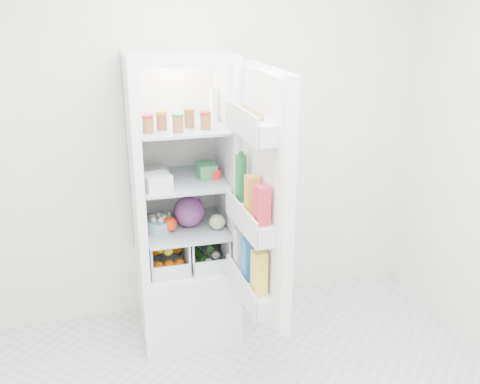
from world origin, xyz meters
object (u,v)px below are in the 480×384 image
object	(u,v)px
mushroom_bowl	(159,226)
fridge_door	(261,202)
red_cabbage	(189,212)
refrigerator	(184,234)

from	to	relation	value
mushroom_bowl	fridge_door	world-z (taller)	fridge_door
red_cabbage	mushroom_bowl	xyz separation A→B (m)	(-0.19, -0.03, -0.06)
refrigerator	fridge_door	xyz separation A→B (m)	(0.32, -0.64, 0.43)
refrigerator	red_cabbage	world-z (taller)	refrigerator
refrigerator	mushroom_bowl	size ratio (longest dim) A/B	11.40
red_cabbage	mushroom_bowl	world-z (taller)	red_cabbage
red_cabbage	mushroom_bowl	distance (m)	0.21
mushroom_bowl	red_cabbage	bearing A→B (deg)	9.59
red_cabbage	fridge_door	world-z (taller)	fridge_door
refrigerator	fridge_door	distance (m)	0.83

